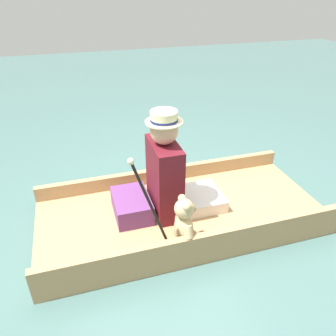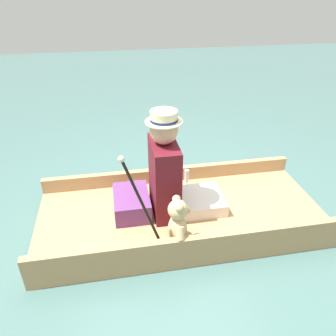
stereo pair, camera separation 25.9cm
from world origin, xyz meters
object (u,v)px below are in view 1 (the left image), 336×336
object	(u,v)px
seated_person	(171,175)
wine_glass	(182,176)
walking_cane	(148,200)
teddy_bear	(184,222)

from	to	relation	value
seated_person	wine_glass	distance (m)	0.46
walking_cane	wine_glass	bearing A→B (deg)	146.91
seated_person	walking_cane	world-z (taller)	seated_person
teddy_bear	walking_cane	bearing A→B (deg)	-81.40
teddy_bear	walking_cane	size ratio (longest dim) A/B	0.50
seated_person	wine_glass	world-z (taller)	seated_person
wine_glass	walking_cane	distance (m)	1.01
teddy_bear	wine_glass	distance (m)	0.79
wine_glass	walking_cane	size ratio (longest dim) A/B	0.22
teddy_bear	walking_cane	distance (m)	0.40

